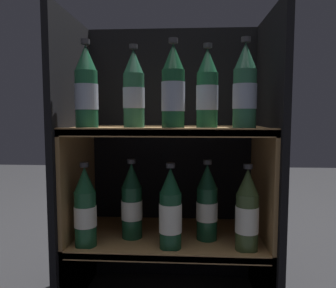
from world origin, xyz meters
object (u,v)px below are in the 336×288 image
bottle_upper_front_1 (173,90)px  bottle_upper_back_1 (207,91)px  bottle_upper_front_0 (86,90)px  bottle_upper_front_2 (245,89)px  bottle_lower_back_0 (132,203)px  bottle_lower_back_1 (207,204)px  bottle_lower_front_1 (170,211)px  bottle_lower_front_2 (247,212)px  bottle_upper_back_0 (134,91)px  bottle_lower_front_0 (85,209)px

bottle_upper_front_1 → bottle_upper_back_1: 0.13m
bottle_upper_front_0 → bottle_upper_front_2: same height
bottle_lower_back_0 → bottle_lower_back_1: bearing=0.0°
bottle_lower_front_1 → bottle_lower_front_2: (0.22, -0.00, 0.00)m
bottle_upper_front_0 → bottle_lower_back_1: bearing=12.0°
bottle_lower_back_0 → bottle_lower_back_1: (0.24, 0.00, 0.00)m
bottle_upper_front_0 → bottle_upper_back_1: size_ratio=1.00×
bottle_upper_back_0 → bottle_lower_front_1: size_ratio=1.00×
bottle_upper_front_0 → bottle_upper_back_1: (0.36, 0.08, -0.00)m
bottle_lower_front_1 → bottle_upper_front_1: bearing=-0.0°
bottle_lower_front_0 → bottle_lower_front_2: 0.48m
bottle_upper_front_1 → bottle_lower_front_0: 0.44m
bottle_lower_front_1 → bottle_lower_front_2: 0.22m
bottle_upper_front_0 → bottle_lower_back_0: 0.38m
bottle_upper_front_1 → bottle_lower_front_2: bottle_upper_front_1 is taller
bottle_upper_front_0 → bottle_upper_front_1: size_ratio=1.00×
bottle_upper_back_0 → bottle_lower_front_2: bottle_upper_back_0 is taller
bottle_upper_front_2 → bottle_lower_back_1: bearing=142.3°
bottle_upper_front_1 → bottle_lower_front_2: bearing=-0.0°
bottle_upper_front_0 → bottle_upper_back_0: 0.15m
bottle_upper_front_1 → bottle_lower_back_1: bottle_upper_front_1 is taller
bottle_lower_front_0 → bottle_lower_back_1: size_ratio=1.00×
bottle_upper_front_2 → bottle_lower_front_1: 0.42m
bottle_lower_front_2 → bottle_upper_back_1: bearing=146.7°
bottle_lower_back_0 → bottle_lower_back_1: size_ratio=1.00×
bottle_lower_back_1 → bottle_upper_front_1: bearing=-144.0°
bottle_upper_back_0 → bottle_lower_back_1: bearing=0.0°
bottle_upper_back_0 → bottle_lower_front_2: 0.50m
bottle_upper_back_0 → bottle_lower_back_1: (0.23, 0.00, -0.36)m
bottle_upper_front_2 → bottle_lower_front_2: size_ratio=1.00×
bottle_lower_back_0 → bottle_lower_front_1: bearing=-30.5°
bottle_upper_front_0 → bottle_lower_back_0: (0.12, 0.08, -0.36)m
bottle_upper_front_1 → bottle_lower_back_0: bottle_upper_front_1 is taller
bottle_lower_front_0 → bottle_lower_front_2: (0.48, 0.00, -0.00)m
bottle_upper_front_2 → bottle_upper_back_1: bearing=143.2°
bottle_upper_back_0 → bottle_upper_front_1: bearing=-30.9°
bottle_lower_front_0 → bottle_lower_front_1: (0.26, 0.00, -0.00)m
bottle_lower_back_1 → bottle_lower_front_0: bearing=-168.4°
bottle_upper_back_1 → bottle_lower_front_0: (-0.37, -0.08, -0.36)m
bottle_upper_back_1 → bottle_upper_front_2: bearing=-36.8°
bottle_upper_front_2 → bottle_lower_front_2: bottle_upper_front_2 is taller
bottle_upper_front_2 → bottle_lower_front_2: 0.36m
bottle_upper_front_2 → bottle_upper_back_0: size_ratio=1.00×
bottle_lower_front_2 → bottle_lower_back_1: bearing=145.9°
bottle_upper_back_1 → bottle_lower_front_0: bearing=-168.3°
bottle_upper_back_0 → bottle_lower_front_0: 0.39m
bottle_upper_front_0 → bottle_lower_front_1: 0.43m
bottle_upper_back_0 → bottle_lower_back_1: size_ratio=1.00×
bottle_upper_front_0 → bottle_lower_back_1: 0.51m
bottle_upper_front_0 → bottle_upper_back_0: size_ratio=1.00×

